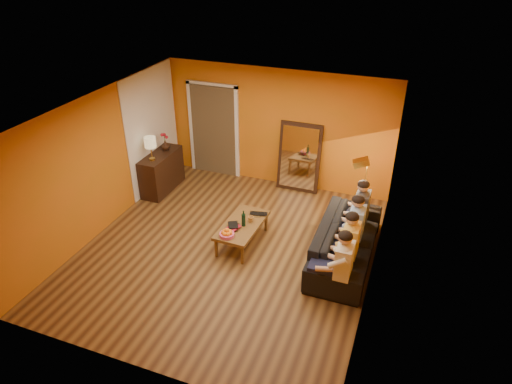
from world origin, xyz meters
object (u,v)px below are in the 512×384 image
at_px(sideboard, 162,172).
at_px(wine_bottle, 244,218).
at_px(person_mid_right, 356,227).
at_px(person_far_left, 343,266).
at_px(dog, 326,237).
at_px(person_far_right, 361,211).
at_px(coffee_table, 242,233).
at_px(person_mid_left, 350,245).
at_px(laptop, 258,215).
at_px(table_lamp, 151,149).
at_px(mirror_frame, 299,157).
at_px(tumbler, 251,219).
at_px(floor_lamp, 364,195).
at_px(vase, 165,145).
at_px(sofa, 346,241).

xyz_separation_m(sideboard, wine_bottle, (2.45, -1.31, 0.15)).
xyz_separation_m(person_mid_right, wine_bottle, (-1.92, -0.37, -0.03)).
height_order(sideboard, person_far_left, person_far_left).
height_order(dog, person_far_right, person_far_right).
bearing_deg(person_far_left, coffee_table, 158.37).
relative_size(person_mid_left, laptop, 3.76).
bearing_deg(table_lamp, person_mid_left, -15.27).
height_order(wine_bottle, laptop, wine_bottle).
bearing_deg(mirror_frame, person_mid_right, -52.00).
xyz_separation_m(dog, tumbler, (-1.37, -0.12, 0.14)).
height_order(floor_lamp, person_mid_right, floor_lamp).
relative_size(table_lamp, tumbler, 4.65).
xyz_separation_m(coffee_table, floor_lamp, (1.94, 1.25, 0.51)).
height_order(dog, person_mid_right, person_mid_right).
bearing_deg(vase, person_mid_left, -21.74).
distance_m(mirror_frame, table_lamp, 3.13).
relative_size(coffee_table, dog, 1.85).
bearing_deg(tumbler, person_far_right, 22.08).
xyz_separation_m(mirror_frame, coffee_table, (-0.39, -2.34, -0.55)).
height_order(person_mid_left, laptop, person_mid_left).
relative_size(mirror_frame, table_lamp, 2.98).
bearing_deg(floor_lamp, laptop, -164.37).
relative_size(tumbler, vase, 0.53).
relative_size(person_mid_left, person_mid_right, 1.00).
xyz_separation_m(floor_lamp, wine_bottle, (-1.89, -1.30, -0.14)).
xyz_separation_m(mirror_frame, wine_bottle, (-0.34, -2.39, -0.18)).
distance_m(person_mid_right, laptop, 1.80).
distance_m(sideboard, tumbler, 2.77).
bearing_deg(person_mid_left, person_far_right, 90.00).
relative_size(sideboard, floor_lamp, 0.82).
bearing_deg(floor_lamp, person_mid_right, -99.75).
bearing_deg(coffee_table, tumbler, 47.34).
height_order(mirror_frame, tumbler, mirror_frame).
bearing_deg(mirror_frame, table_lamp, -153.68).
bearing_deg(floor_lamp, wine_bottle, -156.95).
bearing_deg(coffee_table, vase, 150.15).
distance_m(person_far_left, person_mid_left, 0.55).
xyz_separation_m(person_mid_left, laptop, (-1.79, 0.58, -0.18)).
height_order(dog, person_far_left, person_far_left).
height_order(mirror_frame, sofa, mirror_frame).
distance_m(sofa, wine_bottle, 1.82).
xyz_separation_m(sideboard, person_far_right, (4.37, -0.39, 0.18)).
xyz_separation_m(person_mid_right, laptop, (-1.79, 0.03, -0.18)).
bearing_deg(laptop, sideboard, 148.48).
bearing_deg(vase, person_mid_right, -15.27).
distance_m(coffee_table, person_far_left, 2.15).
relative_size(coffee_table, person_far_left, 1.00).
bearing_deg(person_mid_left, sideboard, 161.14).
xyz_separation_m(sideboard, coffee_table, (2.40, -1.26, -0.21)).
bearing_deg(vase, coffee_table, -32.19).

